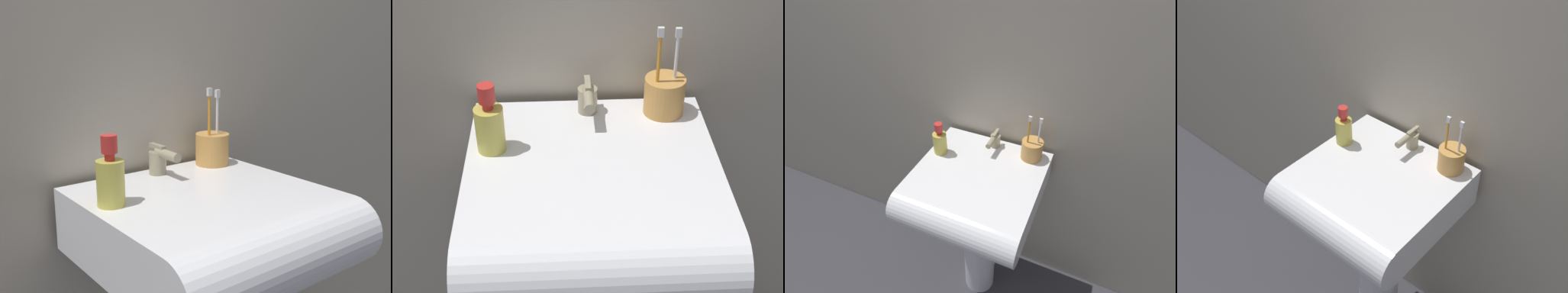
# 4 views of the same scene
# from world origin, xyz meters

# --- Properties ---
(wall_back) EXTENTS (5.00, 0.05, 2.40)m
(wall_back) POSITION_xyz_m (0.00, 0.26, 1.20)
(wall_back) COLOR #B7AD99
(wall_back) RESTS_ON ground
(sink_pedestal) EXTENTS (0.15, 0.15, 0.69)m
(sink_pedestal) POSITION_xyz_m (0.00, 0.00, 0.34)
(sink_pedestal) COLOR white
(sink_pedestal) RESTS_ON ground
(sink_basin) EXTENTS (0.48, 0.50, 0.14)m
(sink_basin) POSITION_xyz_m (0.00, -0.05, 0.76)
(sink_basin) COLOR white
(sink_basin) RESTS_ON sink_pedestal
(faucet) EXTENTS (0.04, 0.11, 0.07)m
(faucet) POSITION_xyz_m (0.00, 0.16, 0.87)
(faucet) COLOR tan
(faucet) RESTS_ON sink_basin
(toothbrush_cup) EXTENTS (0.09, 0.09, 0.20)m
(toothbrush_cup) POSITION_xyz_m (0.16, 0.16, 0.87)
(toothbrush_cup) COLOR #D19347
(toothbrush_cup) RESTS_ON sink_basin
(soap_bottle) EXTENTS (0.06, 0.06, 0.14)m
(soap_bottle) POSITION_xyz_m (-0.19, 0.04, 0.89)
(soap_bottle) COLOR gold
(soap_bottle) RESTS_ON sink_basin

